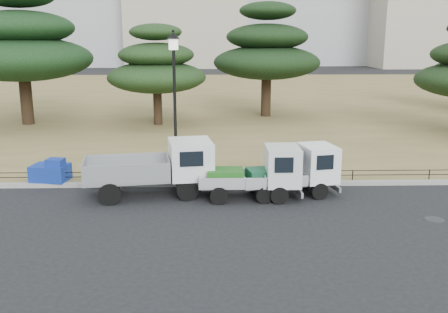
{
  "coord_description": "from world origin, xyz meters",
  "views": [
    {
      "loc": [
        -0.45,
        -15.69,
        5.54
      ],
      "look_at": [
        0.0,
        2.0,
        1.3
      ],
      "focal_mm": 40.0,
      "sensor_mm": 36.0,
      "label": 1
    }
  ],
  "objects_px": {
    "truck_large": "(157,166)",
    "truck_kei_front": "(258,173)",
    "tarp_pile": "(51,172)",
    "truck_kei_rear": "(295,171)",
    "street_lamp": "(174,82)"
  },
  "relations": [
    {
      "from": "truck_kei_rear",
      "to": "tarp_pile",
      "type": "height_order",
      "value": "truck_kei_rear"
    },
    {
      "from": "truck_kei_front",
      "to": "street_lamp",
      "type": "distance_m",
      "value": 4.59
    },
    {
      "from": "truck_kei_rear",
      "to": "tarp_pile",
      "type": "xyz_separation_m",
      "value": [
        -9.17,
        1.57,
        -0.39
      ]
    },
    {
      "from": "truck_large",
      "to": "truck_kei_front",
      "type": "distance_m",
      "value": 3.58
    },
    {
      "from": "truck_large",
      "to": "truck_kei_rear",
      "type": "distance_m",
      "value": 4.92
    },
    {
      "from": "truck_large",
      "to": "tarp_pile",
      "type": "bearing_deg",
      "value": 152.22
    },
    {
      "from": "street_lamp",
      "to": "tarp_pile",
      "type": "bearing_deg",
      "value": 179.16
    },
    {
      "from": "truck_kei_rear",
      "to": "truck_kei_front",
      "type": "bearing_deg",
      "value": -178.58
    },
    {
      "from": "truck_large",
      "to": "tarp_pile",
      "type": "height_order",
      "value": "truck_large"
    },
    {
      "from": "street_lamp",
      "to": "tarp_pile",
      "type": "relative_size",
      "value": 3.79
    },
    {
      "from": "truck_large",
      "to": "truck_kei_rear",
      "type": "bearing_deg",
      "value": -10.32
    },
    {
      "from": "truck_kei_front",
      "to": "tarp_pile",
      "type": "bearing_deg",
      "value": 166.46
    },
    {
      "from": "truck_large",
      "to": "tarp_pile",
      "type": "relative_size",
      "value": 3.19
    },
    {
      "from": "truck_kei_front",
      "to": "street_lamp",
      "type": "xyz_separation_m",
      "value": [
        -2.98,
        1.81,
        2.99
      ]
    },
    {
      "from": "truck_kei_rear",
      "to": "tarp_pile",
      "type": "distance_m",
      "value": 9.31
    }
  ]
}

